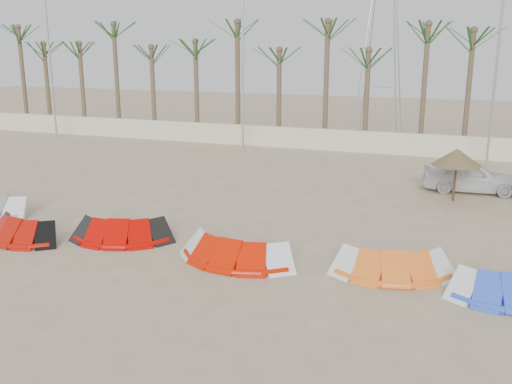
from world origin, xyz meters
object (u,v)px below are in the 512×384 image
at_px(kite_red_left, 26,227).
at_px(kite_red_right, 239,247).
at_px(parasol_left, 457,157).
at_px(kite_red_mid, 126,227).
at_px(kite_grey, 2,200).
at_px(kite_blue, 511,282).
at_px(car, 471,176).
at_px(kite_orange, 394,259).

bearing_deg(kite_red_left, kite_red_right, 5.27).
bearing_deg(parasol_left, kite_red_right, -122.31).
relative_size(kite_red_left, kite_red_mid, 0.86).
distance_m(kite_grey, parasol_left, 18.43).
bearing_deg(kite_blue, kite_red_left, -177.60).
xyz_separation_m(kite_blue, car, (-1.01, 11.26, 0.29)).
relative_size(kite_red_left, parasol_left, 1.40).
bearing_deg(kite_blue, kite_red_right, 179.57).
distance_m(kite_red_right, kite_blue, 7.57).
distance_m(kite_red_mid, parasol_left, 13.60).
height_order(kite_orange, kite_blue, same).
bearing_deg(kite_red_left, kite_blue, 2.40).
xyz_separation_m(kite_red_right, parasol_left, (5.92, 9.36, 1.44)).
distance_m(kite_orange, parasol_left, 9.02).
bearing_deg(kite_blue, kite_grey, 174.29).
relative_size(kite_red_right, car, 0.91).
bearing_deg(parasol_left, car, 70.78).
xyz_separation_m(kite_blue, parasol_left, (-1.65, 9.42, 1.45)).
height_order(kite_red_left, kite_red_mid, same).
bearing_deg(kite_grey, car, 28.46).
bearing_deg(kite_red_left, parasol_left, 36.93).
distance_m(kite_red_right, car, 12.99).
xyz_separation_m(kite_red_right, car, (6.56, 11.20, 0.28)).
xyz_separation_m(kite_red_left, car, (14.01, 11.89, 0.29)).
height_order(kite_grey, parasol_left, parasol_left).
height_order(kite_red_mid, kite_red_right, same).
relative_size(kite_grey, kite_orange, 1.07).
relative_size(kite_orange, parasol_left, 1.63).
distance_m(kite_red_left, kite_red_mid, 3.39).
distance_m(kite_grey, car, 19.77).
bearing_deg(kite_orange, kite_red_right, -172.99).
relative_size(kite_red_left, kite_blue, 0.94).
relative_size(kite_grey, parasol_left, 1.75).
bearing_deg(car, kite_red_right, 145.61).
height_order(kite_grey, kite_blue, same).
bearing_deg(car, kite_red_left, 126.29).
bearing_deg(car, kite_red_mid, 130.73).
height_order(kite_red_right, kite_orange, same).
distance_m(kite_grey, kite_red_right, 10.96).
distance_m(kite_red_left, parasol_left, 16.79).
height_order(kite_blue, car, car).
bearing_deg(kite_orange, kite_red_left, -174.07).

